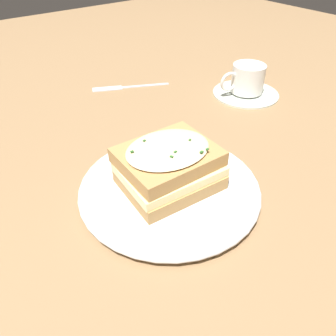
{
  "coord_description": "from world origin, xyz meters",
  "views": [
    {
      "loc": [
        -0.29,
        0.23,
        0.33
      ],
      "look_at": [
        0.0,
        0.01,
        0.05
      ],
      "focal_mm": 35.0,
      "sensor_mm": 36.0,
      "label": 1
    }
  ],
  "objects_px": {
    "fork": "(122,87)",
    "teacup_with_saucer": "(247,83)",
    "sandwich": "(168,166)",
    "dinner_plate": "(168,187)"
  },
  "relations": [
    {
      "from": "dinner_plate",
      "to": "teacup_with_saucer",
      "type": "xyz_separation_m",
      "value": [
        0.16,
        -0.35,
        0.02
      ]
    },
    {
      "from": "teacup_with_saucer",
      "to": "dinner_plate",
      "type": "bearing_deg",
      "value": 39.16
    },
    {
      "from": "sandwich",
      "to": "fork",
      "type": "distance_m",
      "value": 0.39
    },
    {
      "from": "dinner_plate",
      "to": "sandwich",
      "type": "xyz_separation_m",
      "value": [
        0.0,
        -0.0,
        0.04
      ]
    },
    {
      "from": "dinner_plate",
      "to": "fork",
      "type": "height_order",
      "value": "dinner_plate"
    },
    {
      "from": "dinner_plate",
      "to": "teacup_with_saucer",
      "type": "relative_size",
      "value": 1.77
    },
    {
      "from": "sandwich",
      "to": "fork",
      "type": "height_order",
      "value": "sandwich"
    },
    {
      "from": "sandwich",
      "to": "fork",
      "type": "relative_size",
      "value": 0.83
    },
    {
      "from": "fork",
      "to": "teacup_with_saucer",
      "type": "bearing_deg",
      "value": -108.49
    },
    {
      "from": "sandwich",
      "to": "teacup_with_saucer",
      "type": "xyz_separation_m",
      "value": [
        0.16,
        -0.35,
        -0.02
      ]
    }
  ]
}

